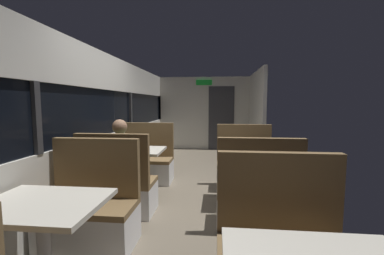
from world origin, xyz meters
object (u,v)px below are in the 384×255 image
(dining_table_near_window, at_px, (42,215))
(bench_rear_aisle_facing_entry, at_px, (244,169))
(bench_mid_window_facing_end, at_px, (118,189))
(bench_mid_window_facing_entry, at_px, (147,164))
(bench_near_window_facing_entry, at_px, (91,214))
(dining_table_mid_window, at_px, (135,156))
(seated_passenger, at_px, (120,173))
(bench_rear_aisle_facing_end, at_px, (257,200))
(dining_table_rear_aisle, at_px, (250,161))

(dining_table_near_window, relative_size, bench_rear_aisle_facing_entry, 0.82)
(bench_mid_window_facing_end, height_order, bench_mid_window_facing_entry, same)
(bench_near_window_facing_entry, bearing_deg, bench_rear_aisle_facing_entry, 47.27)
(bench_mid_window_facing_end, bearing_deg, dining_table_mid_window, 90.00)
(bench_mid_window_facing_entry, bearing_deg, seated_passenger, -90.00)
(dining_table_near_window, xyz_separation_m, dining_table_mid_window, (0.00, 2.14, 0.00))
(bench_near_window_facing_entry, bearing_deg, bench_mid_window_facing_entry, 90.00)
(dining_table_near_window, bearing_deg, dining_table_mid_window, 90.00)
(dining_table_near_window, height_order, dining_table_mid_window, same)
(bench_near_window_facing_entry, height_order, bench_rear_aisle_facing_entry, same)
(bench_rear_aisle_facing_end, bearing_deg, bench_rear_aisle_facing_entry, 90.00)
(bench_mid_window_facing_entry, relative_size, bench_rear_aisle_facing_entry, 1.00)
(bench_mid_window_facing_end, height_order, bench_rear_aisle_facing_entry, same)
(dining_table_mid_window, bearing_deg, bench_rear_aisle_facing_end, -26.68)
(bench_near_window_facing_entry, xyz_separation_m, bench_mid_window_facing_entry, (0.00, 2.14, 0.00))
(bench_near_window_facing_entry, bearing_deg, dining_table_mid_window, 90.00)
(bench_near_window_facing_entry, distance_m, dining_table_rear_aisle, 2.20)
(bench_mid_window_facing_entry, bearing_deg, bench_rear_aisle_facing_entry, -6.38)
(bench_near_window_facing_entry, bearing_deg, dining_table_rear_aisle, 34.68)
(bench_mid_window_facing_entry, bearing_deg, bench_rear_aisle_facing_end, -41.77)
(bench_mid_window_facing_end, bearing_deg, bench_rear_aisle_facing_entry, 33.81)
(dining_table_mid_window, xyz_separation_m, bench_mid_window_facing_entry, (0.00, 0.70, -0.31))
(bench_near_window_facing_entry, height_order, seated_passenger, seated_passenger)
(dining_table_near_window, distance_m, bench_near_window_facing_entry, 0.77)
(bench_mid_window_facing_entry, distance_m, bench_rear_aisle_facing_entry, 1.80)
(dining_table_mid_window, distance_m, dining_table_rear_aisle, 1.80)
(bench_mid_window_facing_entry, bearing_deg, bench_near_window_facing_entry, -90.00)
(bench_near_window_facing_entry, distance_m, bench_rear_aisle_facing_entry, 2.64)
(bench_rear_aisle_facing_end, xyz_separation_m, seated_passenger, (-1.79, 0.27, 0.21))
(dining_table_mid_window, distance_m, bench_mid_window_facing_end, 0.77)
(bench_mid_window_facing_entry, relative_size, bench_rear_aisle_facing_end, 1.00)
(dining_table_mid_window, distance_m, bench_rear_aisle_facing_end, 2.03)
(dining_table_near_window, xyz_separation_m, bench_rear_aisle_facing_end, (1.79, 1.24, -0.31))
(dining_table_near_window, bearing_deg, seated_passenger, 90.00)
(bench_mid_window_facing_end, bearing_deg, bench_near_window_facing_entry, -90.00)
(bench_rear_aisle_facing_end, height_order, bench_rear_aisle_facing_entry, same)
(bench_near_window_facing_entry, relative_size, bench_rear_aisle_facing_end, 1.00)
(dining_table_mid_window, distance_m, bench_mid_window_facing_entry, 0.77)
(dining_table_mid_window, bearing_deg, bench_mid_window_facing_end, -90.00)
(bench_rear_aisle_facing_end, distance_m, seated_passenger, 1.82)
(bench_rear_aisle_facing_entry, bearing_deg, bench_near_window_facing_entry, -132.73)
(bench_mid_window_facing_entry, height_order, bench_rear_aisle_facing_entry, same)
(seated_passenger, bearing_deg, bench_near_window_facing_entry, -90.00)
(dining_table_rear_aisle, relative_size, seated_passenger, 0.71)
(bench_near_window_facing_entry, bearing_deg, dining_table_near_window, -90.00)
(dining_table_mid_window, bearing_deg, seated_passenger, -90.00)
(bench_rear_aisle_facing_entry, bearing_deg, seated_passenger, -147.82)
(dining_table_mid_window, height_order, bench_rear_aisle_facing_entry, bench_rear_aisle_facing_entry)
(dining_table_near_window, relative_size, bench_mid_window_facing_end, 0.82)
(dining_table_near_window, xyz_separation_m, bench_rear_aisle_facing_entry, (1.79, 2.64, -0.31))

